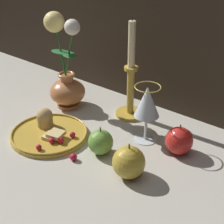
% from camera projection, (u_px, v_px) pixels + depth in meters
% --- Properties ---
extents(ground_plane, '(2.40, 2.40, 0.00)m').
position_uv_depth(ground_plane, '(93.00, 133.00, 1.10)').
color(ground_plane, '#B7B2A3').
rests_on(ground_plane, ground).
extents(vase, '(0.13, 0.12, 0.31)m').
position_uv_depth(vase, '(66.00, 76.00, 1.20)').
color(vase, '#B77042').
rests_on(vase, ground_plane).
extents(plate_with_pastries, '(0.22, 0.22, 0.07)m').
position_uv_depth(plate_with_pastries, '(49.00, 131.00, 1.08)').
color(plate_with_pastries, gold).
rests_on(plate_with_pastries, ground_plane).
extents(wine_glass, '(0.07, 0.07, 0.17)m').
position_uv_depth(wine_glass, '(147.00, 104.00, 1.01)').
color(wine_glass, silver).
rests_on(wine_glass, ground_plane).
extents(candlestick, '(0.09, 0.09, 0.31)m').
position_uv_depth(candlestick, '(131.00, 86.00, 1.14)').
color(candlestick, gold).
rests_on(candlestick, ground_plane).
extents(apple_beside_vase, '(0.08, 0.08, 0.09)m').
position_uv_depth(apple_beside_vase, '(179.00, 141.00, 1.00)').
color(apple_beside_vase, red).
rests_on(apple_beside_vase, ground_plane).
extents(apple_near_glass, '(0.08, 0.08, 0.09)m').
position_uv_depth(apple_near_glass, '(129.00, 162.00, 0.91)').
color(apple_near_glass, '#B2932D').
rests_on(apple_near_glass, ground_plane).
extents(apple_at_table_edge, '(0.07, 0.07, 0.08)m').
position_uv_depth(apple_at_table_edge, '(101.00, 142.00, 1.00)').
color(apple_at_table_edge, '#669938').
rests_on(apple_at_table_edge, ground_plane).
extents(berry_near_plate, '(0.02, 0.02, 0.02)m').
position_uv_depth(berry_near_plate, '(73.00, 157.00, 0.98)').
color(berry_near_plate, '#AD192D').
rests_on(berry_near_plate, ground_plane).
extents(berry_front_center, '(0.02, 0.02, 0.02)m').
position_uv_depth(berry_front_center, '(128.00, 158.00, 0.98)').
color(berry_front_center, '#AD192D').
rests_on(berry_front_center, ground_plane).
extents(berry_by_glass_stem, '(0.02, 0.02, 0.02)m').
position_uv_depth(berry_by_glass_stem, '(129.00, 148.00, 1.02)').
color(berry_by_glass_stem, '#AD192D').
rests_on(berry_by_glass_stem, ground_plane).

